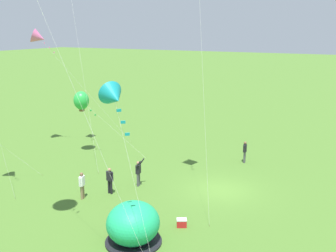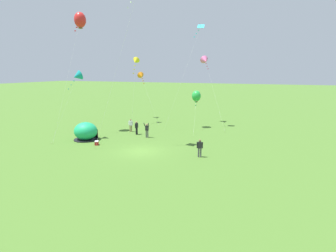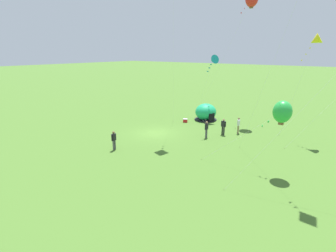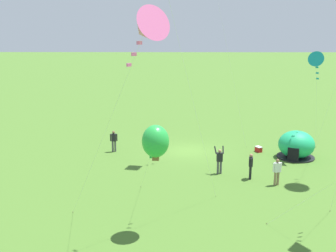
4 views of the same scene
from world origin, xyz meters
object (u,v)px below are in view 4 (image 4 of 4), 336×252
kite_green (156,141)px  kite_pink (146,29)px  person_flying_kite (220,160)px  popup_tent (296,145)px  person_far_back (114,140)px  kite_teal (317,60)px  cooler_box (259,149)px  person_center_field (251,165)px  person_near_tent (277,171)px

kite_green → kite_pink: 6.59m
person_flying_kite → popup_tent: bearing=-150.3°
person_flying_kite → person_far_back: size_ratio=1.10×
kite_teal → cooler_box: bearing=-25.8°
person_center_field → kite_green: kite_green is taller
kite_green → kite_teal: bearing=-134.7°
kite_teal → kite_green: kite_teal is taller
person_far_back → person_center_field: bearing=149.2°
person_flying_kite → person_far_back: bearing=-31.8°
popup_tent → person_far_back: (14.13, -1.34, -0.03)m
person_flying_kite → person_near_tent: person_flying_kite is taller
cooler_box → kite_teal: bearing=154.2°
person_far_back → kite_pink: bearing=102.7°
kite_teal → kite_pink: bearing=54.2°
popup_tent → cooler_box: (2.53, -1.43, -0.78)m
person_far_back → person_near_tent: bearing=148.5°
popup_tent → person_near_tent: (2.89, 5.55, -0.03)m
person_near_tent → kite_green: 10.04m
cooler_box → person_flying_kite: size_ratio=0.34×
person_near_tent → kite_teal: kite_teal is taller
popup_tent → person_center_field: bearing=46.1°
person_center_field → kite_teal: (-5.23, -4.27, 6.43)m
person_center_field → popup_tent: bearing=-133.9°
popup_tent → kite_pink: bearing=56.8°
cooler_box → person_flying_kite: (3.72, 4.98, 0.78)m
popup_tent → kite_teal: kite_teal is taller
cooler_box → person_near_tent: 7.03m
popup_tent → person_near_tent: 6.26m
cooler_box → kite_green: (7.67, 12.86, 4.29)m
popup_tent → kite_teal: (-0.90, 0.23, 6.39)m
kite_green → kite_pink: (0.08, 4.28, 5.01)m
person_center_field → kite_green: bearing=49.7°
cooler_box → person_center_field: person_center_field is taller
kite_pink → kite_green: bearing=-91.1°
person_flying_kite → kite_teal: bearing=-155.0°
cooler_box → popup_tent: bearing=150.6°
kite_teal → kite_pink: (11.18, 15.49, 2.13)m
person_far_back → popup_tent: bearing=174.6°
popup_tent → kite_pink: kite_pink is taller
person_flying_kite → kite_green: kite_green is taller
person_far_back → person_center_field: (-9.80, 5.84, 0.00)m
person_near_tent → person_center_field: size_ratio=1.00×
kite_teal → kite_green: size_ratio=1.33×
person_flying_kite → kite_pink: (4.04, 12.16, 8.52)m
popup_tent → person_flying_kite: (6.25, 3.56, 0.00)m
popup_tent → kite_green: 15.73m
cooler_box → kite_green: 15.58m
cooler_box → person_flying_kite: bearing=53.3°
popup_tent → kite_green: (10.20, 11.44, 3.51)m
person_near_tent → person_center_field: 1.78m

